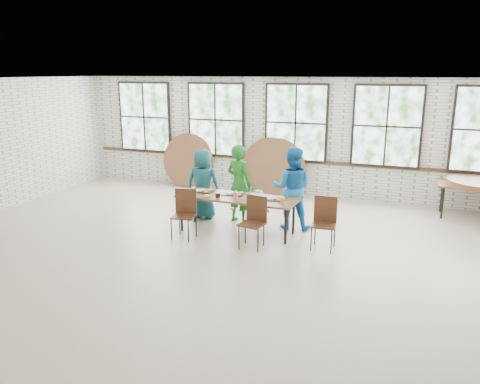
# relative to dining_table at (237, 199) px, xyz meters

# --- Properties ---
(room) EXTENTS (12.00, 12.00, 12.00)m
(room) POSITION_rel_dining_table_xyz_m (0.35, 3.28, 1.14)
(room) COLOR #BDB296
(room) RESTS_ON ground
(dining_table) EXTENTS (2.43, 0.88, 0.74)m
(dining_table) POSITION_rel_dining_table_xyz_m (0.00, 0.00, 0.00)
(dining_table) COLOR brown
(dining_table) RESTS_ON ground
(chair_near_left) EXTENTS (0.49, 0.48, 0.95)m
(chair_near_left) POSITION_rel_dining_table_xyz_m (-0.85, -0.61, -0.13)
(chair_near_left) COLOR #482818
(chair_near_left) RESTS_ON ground
(chair_near_right) EXTENTS (0.49, 0.47, 0.95)m
(chair_near_right) POSITION_rel_dining_table_xyz_m (0.57, -0.61, -0.13)
(chair_near_right) COLOR #482818
(chair_near_right) RESTS_ON ground
(chair_spare) EXTENTS (0.44, 0.43, 0.95)m
(chair_spare) POSITION_rel_dining_table_xyz_m (1.78, -0.21, -0.13)
(chair_spare) COLOR #482818
(chair_spare) RESTS_ON ground
(adult_teal) EXTENTS (0.79, 0.55, 1.53)m
(adult_teal) POSITION_rel_dining_table_xyz_m (-1.04, 0.65, 0.08)
(adult_teal) COLOR #19605F
(adult_teal) RESTS_ON ground
(adult_green) EXTENTS (0.71, 0.58, 1.68)m
(adult_green) POSITION_rel_dining_table_xyz_m (-0.20, 0.65, 0.15)
(adult_green) COLOR #1D6E20
(adult_green) RESTS_ON ground
(toddler) EXTENTS (0.53, 0.37, 0.75)m
(toddler) POSITION_rel_dining_table_xyz_m (0.23, 0.65, -0.31)
(toddler) COLOR #141C3F
(toddler) RESTS_ON ground
(adult_blue) EXTENTS (0.89, 0.73, 1.68)m
(adult_blue) POSITION_rel_dining_table_xyz_m (0.94, 0.65, 0.15)
(adult_blue) COLOR #196AB0
(adult_blue) RESTS_ON ground
(tabletop_clutter) EXTENTS (2.03, 0.63, 0.11)m
(tabletop_clutter) POSITION_rel_dining_table_xyz_m (0.08, -0.01, 0.08)
(tabletop_clutter) COLOR black
(tabletop_clutter) RESTS_ON dining_table
(round_tops_leaning) EXTENTS (4.08, 0.38, 1.49)m
(round_tops_leaning) POSITION_rel_dining_table_xyz_m (-1.00, 3.10, 0.05)
(round_tops_leaning) COLOR brown
(round_tops_leaning) RESTS_ON ground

